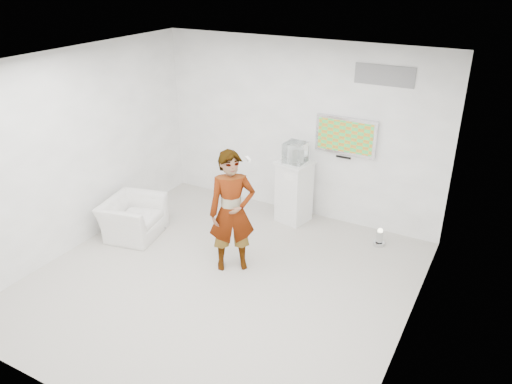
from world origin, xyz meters
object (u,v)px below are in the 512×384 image
pedestal (294,192)px  floor_uplight (379,237)px  person (232,212)px  tv (346,136)px  armchair (133,218)px

pedestal → floor_uplight: 1.60m
person → floor_uplight: (1.71, 1.61, -0.75)m
tv → pedestal: bearing=-156.4°
tv → person: tv is taller
pedestal → floor_uplight: bearing=-4.7°
tv → floor_uplight: 1.69m
floor_uplight → pedestal: bearing=175.3°
person → pedestal: person is taller
pedestal → tv: bearing=23.6°
tv → pedestal: tv is taller
person → pedestal: bearing=48.0°
tv → armchair: size_ratio=1.06×
tv → armchair: (-2.80, -2.03, -1.24)m
person → armchair: (-1.91, 0.03, -0.59)m
tv → floor_uplight: size_ratio=3.53×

